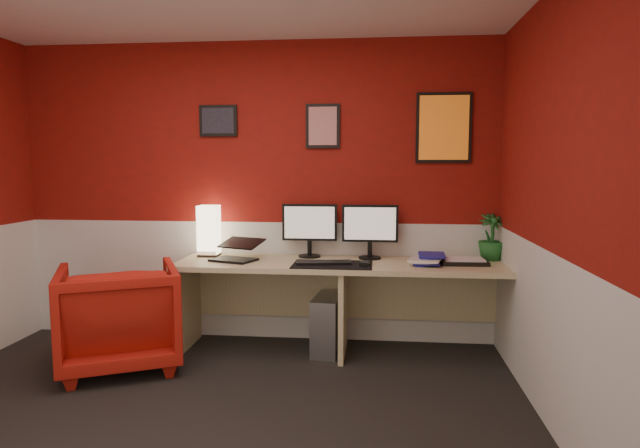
{
  "coord_description": "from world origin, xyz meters",
  "views": [
    {
      "loc": [
        1.02,
        -2.85,
        1.5
      ],
      "look_at": [
        0.6,
        1.21,
        1.05
      ],
      "focal_mm": 31.12,
      "sensor_mm": 36.0,
      "label": 1
    }
  ],
  "objects_px": {
    "monitor_right": "(370,223)",
    "shoji_lamp": "(209,232)",
    "potted_plant": "(491,237)",
    "zen_tray": "(463,262)",
    "laptop": "(233,247)",
    "armchair": "(119,316)",
    "monitor_left": "(309,222)",
    "desk": "(343,308)",
    "pc_tower": "(328,324)"
  },
  "relations": [
    {
      "from": "monitor_right",
      "to": "shoji_lamp",
      "type": "bearing_deg",
      "value": -179.78
    },
    {
      "from": "shoji_lamp",
      "to": "potted_plant",
      "type": "distance_m",
      "value": 2.29
    },
    {
      "from": "zen_tray",
      "to": "laptop",
      "type": "bearing_deg",
      "value": -177.89
    },
    {
      "from": "laptop",
      "to": "armchair",
      "type": "relative_size",
      "value": 0.39
    },
    {
      "from": "monitor_left",
      "to": "potted_plant",
      "type": "relative_size",
      "value": 1.57
    },
    {
      "from": "desk",
      "to": "pc_tower",
      "type": "xyz_separation_m",
      "value": [
        -0.12,
        0.02,
        -0.14
      ]
    },
    {
      "from": "monitor_left",
      "to": "desk",
      "type": "bearing_deg",
      "value": -35.91
    },
    {
      "from": "shoji_lamp",
      "to": "pc_tower",
      "type": "distance_m",
      "value": 1.24
    },
    {
      "from": "shoji_lamp",
      "to": "pc_tower",
      "type": "relative_size",
      "value": 0.89
    },
    {
      "from": "laptop",
      "to": "pc_tower",
      "type": "height_order",
      "value": "laptop"
    },
    {
      "from": "zen_tray",
      "to": "armchair",
      "type": "xyz_separation_m",
      "value": [
        -2.54,
        -0.5,
        -0.36
      ]
    },
    {
      "from": "pc_tower",
      "to": "monitor_right",
      "type": "bearing_deg",
      "value": 31.93
    },
    {
      "from": "laptop",
      "to": "armchair",
      "type": "height_order",
      "value": "laptop"
    },
    {
      "from": "desk",
      "to": "monitor_right",
      "type": "distance_m",
      "value": 0.71
    },
    {
      "from": "laptop",
      "to": "monitor_right",
      "type": "xyz_separation_m",
      "value": [
        1.07,
        0.22,
        0.18
      ]
    },
    {
      "from": "laptop",
      "to": "monitor_right",
      "type": "relative_size",
      "value": 0.57
    },
    {
      "from": "laptop",
      "to": "monitor_right",
      "type": "bearing_deg",
      "value": 32.26
    },
    {
      "from": "laptop",
      "to": "potted_plant",
      "type": "bearing_deg",
      "value": 27.86
    },
    {
      "from": "shoji_lamp",
      "to": "monitor_left",
      "type": "xyz_separation_m",
      "value": [
        0.84,
        0.03,
        0.09
      ]
    },
    {
      "from": "laptop",
      "to": "monitor_left",
      "type": "height_order",
      "value": "monitor_left"
    },
    {
      "from": "monitor_right",
      "to": "pc_tower",
      "type": "xyz_separation_m",
      "value": [
        -0.32,
        -0.16,
        -0.8
      ]
    },
    {
      "from": "shoji_lamp",
      "to": "armchair",
      "type": "relative_size",
      "value": 0.48
    },
    {
      "from": "desk",
      "to": "zen_tray",
      "type": "relative_size",
      "value": 7.43
    },
    {
      "from": "desk",
      "to": "monitor_left",
      "type": "height_order",
      "value": "monitor_left"
    },
    {
      "from": "desk",
      "to": "shoji_lamp",
      "type": "height_order",
      "value": "shoji_lamp"
    },
    {
      "from": "monitor_right",
      "to": "monitor_left",
      "type": "bearing_deg",
      "value": 176.98
    },
    {
      "from": "desk",
      "to": "monitor_right",
      "type": "bearing_deg",
      "value": 42.69
    },
    {
      "from": "pc_tower",
      "to": "armchair",
      "type": "distance_m",
      "value": 1.58
    },
    {
      "from": "laptop",
      "to": "pc_tower",
      "type": "distance_m",
      "value": 0.97
    },
    {
      "from": "monitor_right",
      "to": "laptop",
      "type": "bearing_deg",
      "value": -168.43
    },
    {
      "from": "shoji_lamp",
      "to": "armchair",
      "type": "xyz_separation_m",
      "value": [
        -0.49,
        -0.64,
        -0.55
      ]
    },
    {
      "from": "pc_tower",
      "to": "monitor_left",
      "type": "bearing_deg",
      "value": 137.43
    },
    {
      "from": "zen_tray",
      "to": "potted_plant",
      "type": "height_order",
      "value": "potted_plant"
    },
    {
      "from": "laptop",
      "to": "monitor_left",
      "type": "distance_m",
      "value": 0.65
    },
    {
      "from": "shoji_lamp",
      "to": "laptop",
      "type": "height_order",
      "value": "shoji_lamp"
    },
    {
      "from": "desk",
      "to": "armchair",
      "type": "distance_m",
      "value": 1.68
    },
    {
      "from": "laptop",
      "to": "potted_plant",
      "type": "relative_size",
      "value": 0.89
    },
    {
      "from": "monitor_right",
      "to": "zen_tray",
      "type": "relative_size",
      "value": 1.66
    },
    {
      "from": "desk",
      "to": "shoji_lamp",
      "type": "xyz_separation_m",
      "value": [
        -1.13,
        0.18,
        0.56
      ]
    },
    {
      "from": "pc_tower",
      "to": "potted_plant",
      "type": "bearing_deg",
      "value": 14.22
    },
    {
      "from": "pc_tower",
      "to": "armchair",
      "type": "bearing_deg",
      "value": -156.47
    },
    {
      "from": "monitor_left",
      "to": "armchair",
      "type": "xyz_separation_m",
      "value": [
        -1.33,
        -0.68,
        -0.64
      ]
    },
    {
      "from": "zen_tray",
      "to": "monitor_left",
      "type": "bearing_deg",
      "value": 171.62
    },
    {
      "from": "pc_tower",
      "to": "armchair",
      "type": "relative_size",
      "value": 0.53
    },
    {
      "from": "potted_plant",
      "to": "armchair",
      "type": "height_order",
      "value": "potted_plant"
    },
    {
      "from": "monitor_left",
      "to": "monitor_right",
      "type": "distance_m",
      "value": 0.49
    },
    {
      "from": "monitor_right",
      "to": "pc_tower",
      "type": "bearing_deg",
      "value": -153.52
    },
    {
      "from": "desk",
      "to": "potted_plant",
      "type": "height_order",
      "value": "potted_plant"
    },
    {
      "from": "laptop",
      "to": "zen_tray",
      "type": "distance_m",
      "value": 1.79
    },
    {
      "from": "monitor_right",
      "to": "zen_tray",
      "type": "distance_m",
      "value": 0.79
    }
  ]
}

